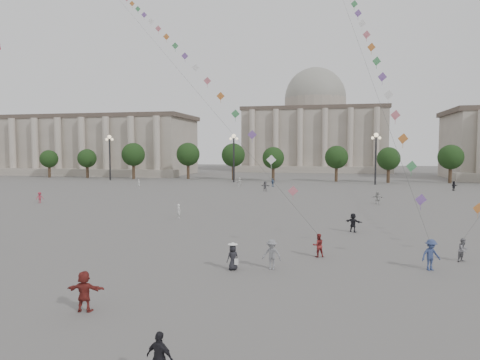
# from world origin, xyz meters

# --- Properties ---
(ground) EXTENTS (360.00, 360.00, 0.00)m
(ground) POSITION_xyz_m (0.00, 0.00, 0.00)
(ground) COLOR #595653
(ground) RESTS_ON ground
(hall_west) EXTENTS (84.00, 26.22, 17.20)m
(hall_west) POSITION_xyz_m (-75.00, 93.89, 8.43)
(hall_west) COLOR gray
(hall_west) RESTS_ON ground
(hall_central) EXTENTS (48.30, 34.30, 35.50)m
(hall_central) POSITION_xyz_m (0.00, 129.22, 14.23)
(hall_central) COLOR gray
(hall_central) RESTS_ON ground
(tree_row) EXTENTS (137.12, 5.12, 8.00)m
(tree_row) POSITION_xyz_m (0.00, 78.00, 5.39)
(tree_row) COLOR #3D2A1E
(tree_row) RESTS_ON ground
(lamp_post_far_west) EXTENTS (2.00, 0.90, 10.65)m
(lamp_post_far_west) POSITION_xyz_m (-45.00, 70.00, 7.35)
(lamp_post_far_west) COLOR #262628
(lamp_post_far_west) RESTS_ON ground
(lamp_post_mid_west) EXTENTS (2.00, 0.90, 10.65)m
(lamp_post_mid_west) POSITION_xyz_m (-15.00, 70.00, 7.35)
(lamp_post_mid_west) COLOR #262628
(lamp_post_mid_west) RESTS_ON ground
(lamp_post_mid_east) EXTENTS (2.00, 0.90, 10.65)m
(lamp_post_mid_east) POSITION_xyz_m (15.00, 70.00, 7.35)
(lamp_post_mid_east) COLOR #262628
(lamp_post_mid_east) RESTS_ON ground
(person_crowd_0) EXTENTS (0.97, 0.94, 1.64)m
(person_crowd_0) POSITION_xyz_m (-5.01, 60.60, 0.82)
(person_crowd_0) COLOR #37537C
(person_crowd_0) RESTS_ON ground
(person_crowd_2) EXTENTS (1.09, 1.06, 1.50)m
(person_crowd_2) POSITION_xyz_m (-32.28, 28.46, 0.75)
(person_crowd_2) COLOR #9F2B3D
(person_crowd_2) RESTS_ON ground
(person_crowd_3) EXTENTS (1.59, 1.19, 1.67)m
(person_crowd_3) POSITION_xyz_m (8.23, 16.46, 0.83)
(person_crowd_3) COLOR black
(person_crowd_3) RESTS_ON ground
(person_crowd_4) EXTENTS (1.31, 1.62, 1.73)m
(person_crowd_4) POSITION_xyz_m (-11.55, 60.29, 0.87)
(person_crowd_4) COLOR white
(person_crowd_4) RESTS_ON ground
(person_crowd_6) EXTENTS (1.26, 0.82, 1.83)m
(person_crowd_6) POSITION_xyz_m (2.89, 3.33, 0.91)
(person_crowd_6) COLOR slate
(person_crowd_6) RESTS_ON ground
(person_crowd_7) EXTENTS (1.57, 0.55, 1.68)m
(person_crowd_7) POSITION_xyz_m (12.28, 37.19, 0.84)
(person_crowd_7) COLOR #B5B5B1
(person_crowd_7) RESTS_ON ground
(person_crowd_9) EXTENTS (1.45, 1.46, 1.69)m
(person_crowd_9) POSITION_xyz_m (27.32, 59.45, 0.84)
(person_crowd_9) COLOR black
(person_crowd_9) RESTS_ON ground
(person_crowd_10) EXTENTS (0.67, 0.70, 1.61)m
(person_crowd_10) POSITION_xyz_m (-29.24, 52.41, 0.80)
(person_crowd_10) COLOR silver
(person_crowd_10) RESTS_ON ground
(person_crowd_12) EXTENTS (1.69, 0.79, 1.75)m
(person_crowd_12) POSITION_xyz_m (-5.05, 51.34, 0.88)
(person_crowd_12) COLOR slate
(person_crowd_12) RESTS_ON ground
(person_crowd_13) EXTENTS (0.63, 0.64, 1.49)m
(person_crowd_13) POSITION_xyz_m (-9.43, 20.50, 0.75)
(person_crowd_13) COLOR white
(person_crowd_13) RESTS_ON ground
(tourist_2) EXTENTS (1.76, 0.75, 1.84)m
(tourist_2) POSITION_xyz_m (-4.35, -5.13, 0.92)
(tourist_2) COLOR maroon
(tourist_2) RESTS_ON ground
(tourist_4) EXTENTS (1.05, 0.64, 1.67)m
(tourist_4) POSITION_xyz_m (1.31, -10.00, 0.83)
(tourist_4) COLOR black
(tourist_4) RESTS_ON ground
(kite_flyer_0) EXTENTS (0.93, 0.83, 1.58)m
(kite_flyer_0) POSITION_xyz_m (5.53, 6.96, 0.79)
(kite_flyer_0) COLOR maroon
(kite_flyer_0) RESTS_ON ground
(kite_flyer_1) EXTENTS (1.40, 1.15, 1.88)m
(kite_flyer_1) POSITION_xyz_m (12.23, 5.15, 0.94)
(kite_flyer_1) COLOR navy
(kite_flyer_1) RESTS_ON ground
(kite_flyer_2) EXTENTS (0.94, 0.92, 1.52)m
(kite_flyer_2) POSITION_xyz_m (14.72, 7.72, 0.76)
(kite_flyer_2) COLOR slate
(kite_flyer_2) RESTS_ON ground
(hat_person) EXTENTS (0.87, 0.86, 1.69)m
(hat_person) POSITION_xyz_m (0.63, 2.70, 0.82)
(hat_person) COLOR black
(hat_person) RESTS_ON ground
(kite_train_west) EXTENTS (42.72, 46.15, 75.98)m
(kite_train_west) POSITION_xyz_m (-17.26, 31.89, 23.37)
(kite_train_west) COLOR #3F3F3F
(kite_train_west) RESTS_ON ground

